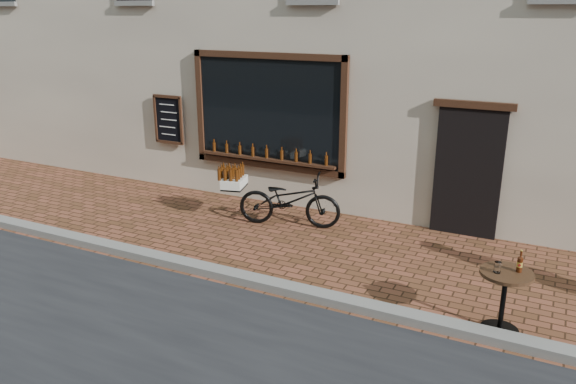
% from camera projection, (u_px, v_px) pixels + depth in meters
% --- Properties ---
extents(ground, '(90.00, 90.00, 0.00)m').
position_uv_depth(ground, '(273.00, 297.00, 7.64)').
color(ground, '#522F1A').
rests_on(ground, ground).
extents(kerb, '(90.00, 0.25, 0.12)m').
position_uv_depth(kerb, '(280.00, 287.00, 7.79)').
color(kerb, slate).
rests_on(kerb, ground).
extents(cargo_bicycle, '(2.21, 1.10, 1.04)m').
position_uv_depth(cargo_bicycle, '(287.00, 199.00, 10.03)').
color(cargo_bicycle, black).
rests_on(cargo_bicycle, ground).
extents(bistro_table, '(0.62, 0.62, 1.06)m').
position_uv_depth(bistro_table, '(505.00, 289.00, 6.65)').
color(bistro_table, black).
rests_on(bistro_table, ground).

